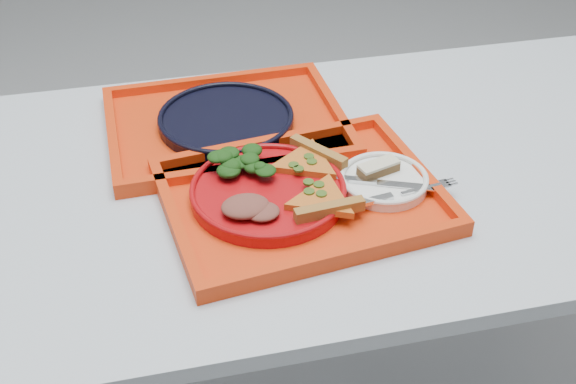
% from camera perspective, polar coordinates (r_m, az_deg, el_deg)
% --- Properties ---
extents(table, '(1.60, 0.80, 0.75)m').
position_cam_1_polar(table, '(1.34, 0.43, -0.95)').
color(table, '#B1BAC6').
rests_on(table, ground).
extents(tray_main, '(0.49, 0.40, 0.01)m').
position_cam_1_polar(tray_main, '(1.22, 1.07, -0.61)').
color(tray_main, red).
rests_on(tray_main, table).
extents(tray_far, '(0.46, 0.36, 0.01)m').
position_cam_1_polar(tray_far, '(1.41, -4.88, 5.15)').
color(tray_far, red).
rests_on(tray_far, table).
extents(dinner_plate, '(0.26, 0.26, 0.02)m').
position_cam_1_polar(dinner_plate, '(1.20, -1.58, -0.11)').
color(dinner_plate, '#A40A0E').
rests_on(dinner_plate, tray_main).
extents(side_plate, '(0.15, 0.15, 0.01)m').
position_cam_1_polar(side_plate, '(1.24, 7.58, 0.77)').
color(side_plate, white).
rests_on(side_plate, tray_main).
extents(navy_plate, '(0.26, 0.26, 0.02)m').
position_cam_1_polar(navy_plate, '(1.40, -4.91, 5.64)').
color(navy_plate, black).
rests_on(navy_plate, tray_far).
extents(pizza_slice_a, '(0.12, 0.14, 0.02)m').
position_cam_1_polar(pizza_slice_a, '(1.17, 2.74, -0.44)').
color(pizza_slice_a, orange).
rests_on(pizza_slice_a, dinner_plate).
extents(pizza_slice_b, '(0.18, 0.17, 0.02)m').
position_cam_1_polar(pizza_slice_b, '(1.25, 1.43, 2.52)').
color(pizza_slice_b, orange).
rests_on(pizza_slice_b, dinner_plate).
extents(salad_heap, '(0.09, 0.08, 0.05)m').
position_cam_1_polar(salad_heap, '(1.23, -3.67, 2.63)').
color(salad_heap, black).
rests_on(salad_heap, dinner_plate).
extents(meat_portion, '(0.08, 0.06, 0.02)m').
position_cam_1_polar(meat_portion, '(1.15, -3.39, -1.14)').
color(meat_portion, brown).
rests_on(meat_portion, dinner_plate).
extents(dessert_bar, '(0.08, 0.05, 0.02)m').
position_cam_1_polar(dessert_bar, '(1.25, 7.16, 1.91)').
color(dessert_bar, '#462E17').
rests_on(dessert_bar, side_plate).
extents(knife, '(0.18, 0.08, 0.01)m').
position_cam_1_polar(knife, '(1.23, 7.73, 0.73)').
color(knife, silver).
rests_on(knife, side_plate).
extents(fork, '(0.19, 0.05, 0.01)m').
position_cam_1_polar(fork, '(1.20, 8.85, -0.14)').
color(fork, silver).
rests_on(fork, side_plate).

